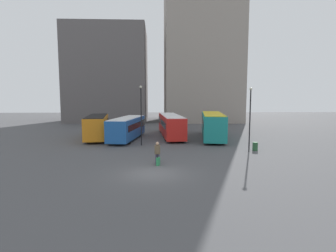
{
  "coord_description": "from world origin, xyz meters",
  "views": [
    {
      "loc": [
        0.32,
        -17.89,
        5.23
      ],
      "look_at": [
        1.57,
        12.38,
        2.02
      ],
      "focal_mm": 28.0,
      "sensor_mm": 36.0,
      "label": 1
    }
  ],
  "objects_px": {
    "bus_3": "(213,125)",
    "traveler": "(157,151)",
    "bus_2": "(171,125)",
    "suitcase": "(158,161)",
    "lamp_post_0": "(141,111)",
    "trash_bin": "(255,146)",
    "bus_0": "(97,126)",
    "bus_1": "(128,128)",
    "lamp_post_1": "(250,115)"
  },
  "relations": [
    {
      "from": "bus_3",
      "to": "traveler",
      "type": "relative_size",
      "value": 6.65
    },
    {
      "from": "bus_2",
      "to": "suitcase",
      "type": "distance_m",
      "value": 16.01
    },
    {
      "from": "lamp_post_0",
      "to": "trash_bin",
      "type": "distance_m",
      "value": 12.59
    },
    {
      "from": "traveler",
      "to": "bus_3",
      "type": "bearing_deg",
      "value": -5.69
    },
    {
      "from": "traveler",
      "to": "trash_bin",
      "type": "xyz_separation_m",
      "value": [
        9.82,
        4.97,
        -0.64
      ]
    },
    {
      "from": "suitcase",
      "to": "bus_0",
      "type": "bearing_deg",
      "value": 51.7
    },
    {
      "from": "bus_2",
      "to": "traveler",
      "type": "xyz_separation_m",
      "value": [
        -1.86,
        -15.34,
        -0.56
      ]
    },
    {
      "from": "bus_1",
      "to": "lamp_post_1",
      "type": "height_order",
      "value": "lamp_post_1"
    },
    {
      "from": "bus_0",
      "to": "lamp_post_1",
      "type": "bearing_deg",
      "value": -127.48
    },
    {
      "from": "bus_3",
      "to": "suitcase",
      "type": "xyz_separation_m",
      "value": [
        -7.21,
        -13.87,
        -1.46
      ]
    },
    {
      "from": "bus_0",
      "to": "trash_bin",
      "type": "relative_size",
      "value": 11.91
    },
    {
      "from": "bus_1",
      "to": "bus_0",
      "type": "bearing_deg",
      "value": 82.26
    },
    {
      "from": "bus_2",
      "to": "bus_3",
      "type": "distance_m",
      "value": 5.76
    },
    {
      "from": "traveler",
      "to": "trash_bin",
      "type": "distance_m",
      "value": 11.03
    },
    {
      "from": "traveler",
      "to": "trash_bin",
      "type": "bearing_deg",
      "value": -40.32
    },
    {
      "from": "bus_0",
      "to": "bus_3",
      "type": "bearing_deg",
      "value": -100.04
    },
    {
      "from": "bus_1",
      "to": "traveler",
      "type": "xyz_separation_m",
      "value": [
        3.79,
        -12.7,
        -0.47
      ]
    },
    {
      "from": "bus_0",
      "to": "suitcase",
      "type": "relative_size",
      "value": 10.8
    },
    {
      "from": "bus_0",
      "to": "bus_1",
      "type": "relative_size",
      "value": 0.98
    },
    {
      "from": "bus_1",
      "to": "lamp_post_0",
      "type": "distance_m",
      "value": 5.2
    },
    {
      "from": "trash_bin",
      "to": "bus_2",
      "type": "bearing_deg",
      "value": 127.5
    },
    {
      "from": "bus_1",
      "to": "suitcase",
      "type": "relative_size",
      "value": 10.97
    },
    {
      "from": "bus_1",
      "to": "lamp_post_0",
      "type": "height_order",
      "value": "lamp_post_0"
    },
    {
      "from": "bus_0",
      "to": "bus_2",
      "type": "bearing_deg",
      "value": -89.66
    },
    {
      "from": "lamp_post_0",
      "to": "trash_bin",
      "type": "height_order",
      "value": "lamp_post_0"
    },
    {
      "from": "bus_0",
      "to": "traveler",
      "type": "xyz_separation_m",
      "value": [
        7.9,
        -13.93,
        -0.56
      ]
    },
    {
      "from": "bus_2",
      "to": "suitcase",
      "type": "height_order",
      "value": "bus_2"
    },
    {
      "from": "bus_0",
      "to": "bus_3",
      "type": "distance_m",
      "value": 15.18
    },
    {
      "from": "bus_1",
      "to": "lamp_post_1",
      "type": "xyz_separation_m",
      "value": [
        12.76,
        -8.36,
        2.11
      ]
    },
    {
      "from": "lamp_post_0",
      "to": "lamp_post_1",
      "type": "bearing_deg",
      "value": -21.04
    },
    {
      "from": "bus_2",
      "to": "trash_bin",
      "type": "height_order",
      "value": "bus_2"
    },
    {
      "from": "bus_2",
      "to": "bus_3",
      "type": "xyz_separation_m",
      "value": [
        5.4,
        -1.98,
        0.17
      ]
    },
    {
      "from": "bus_1",
      "to": "bus_3",
      "type": "distance_m",
      "value": 11.08
    },
    {
      "from": "lamp_post_1",
      "to": "trash_bin",
      "type": "xyz_separation_m",
      "value": [
        0.85,
        0.62,
        -3.22
      ]
    },
    {
      "from": "traveler",
      "to": "trash_bin",
      "type": "height_order",
      "value": "traveler"
    },
    {
      "from": "bus_0",
      "to": "trash_bin",
      "type": "xyz_separation_m",
      "value": [
        17.72,
        -8.96,
        -1.2
      ]
    },
    {
      "from": "bus_3",
      "to": "lamp_post_1",
      "type": "bearing_deg",
      "value": -160.58
    },
    {
      "from": "bus_1",
      "to": "trash_bin",
      "type": "height_order",
      "value": "bus_1"
    },
    {
      "from": "lamp_post_1",
      "to": "lamp_post_0",
      "type": "bearing_deg",
      "value": 158.96
    },
    {
      "from": "traveler",
      "to": "suitcase",
      "type": "bearing_deg",
      "value": -151.06
    },
    {
      "from": "trash_bin",
      "to": "lamp_post_1",
      "type": "bearing_deg",
      "value": -143.88
    },
    {
      "from": "bus_2",
      "to": "traveler",
      "type": "height_order",
      "value": "bus_2"
    },
    {
      "from": "suitcase",
      "to": "trash_bin",
      "type": "bearing_deg",
      "value": -37.85
    },
    {
      "from": "suitcase",
      "to": "trash_bin",
      "type": "distance_m",
      "value": 11.2
    },
    {
      "from": "bus_3",
      "to": "traveler",
      "type": "bearing_deg",
      "value": 160.16
    },
    {
      "from": "suitcase",
      "to": "lamp_post_0",
      "type": "bearing_deg",
      "value": 34.39
    },
    {
      "from": "bus_3",
      "to": "traveler",
      "type": "height_order",
      "value": "bus_3"
    },
    {
      "from": "bus_2",
      "to": "lamp_post_1",
      "type": "relative_size",
      "value": 1.98
    },
    {
      "from": "bus_0",
      "to": "traveler",
      "type": "distance_m",
      "value": 16.02
    },
    {
      "from": "bus_0",
      "to": "lamp_post_1",
      "type": "relative_size",
      "value": 1.62
    }
  ]
}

